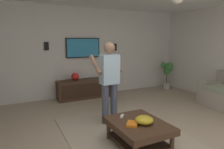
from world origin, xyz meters
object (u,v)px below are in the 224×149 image
at_px(media_console, 87,88).
at_px(remote_white, 122,116).
at_px(coffee_table, 138,128).
at_px(wall_speaker_right, 46,46).
at_px(tv, 83,48).
at_px(wall_speaker_left, 115,47).
at_px(book, 132,124).
at_px(vase_round, 75,77).
at_px(person_standing, 109,78).
at_px(potted_plant_tall, 168,71).
at_px(bowl, 144,120).

relative_size(media_console, remote_white, 11.33).
relative_size(coffee_table, media_console, 0.59).
relative_size(media_console, wall_speaker_right, 7.73).
bearing_deg(tv, wall_speaker_left, 90.71).
distance_m(book, vase_round, 3.09).
bearing_deg(vase_round, coffee_table, -177.64).
bearing_deg(coffee_table, person_standing, -0.10).
distance_m(potted_plant_tall, wall_speaker_left, 2.09).
distance_m(potted_plant_tall, remote_white, 4.15).
height_order(media_console, person_standing, person_standing).
xyz_separation_m(vase_round, wall_speaker_right, (0.27, 0.70, 0.86)).
height_order(coffee_table, book, book).
xyz_separation_m(tv, wall_speaker_left, (0.01, -1.06, 0.00)).
xyz_separation_m(bowl, book, (0.04, 0.19, -0.04)).
distance_m(person_standing, book, 1.24).
bearing_deg(book, coffee_table, -30.99).
relative_size(tv, book, 4.67).
bearing_deg(bowl, media_console, -3.07).
xyz_separation_m(bowl, vase_round, (3.12, 0.17, 0.20)).
height_order(potted_plant_tall, book, potted_plant_tall).
relative_size(tv, remote_white, 6.85).
distance_m(tv, wall_speaker_right, 1.05).
height_order(bowl, vase_round, vase_round).
distance_m(bowl, vase_round, 3.13).
relative_size(potted_plant_tall, remote_white, 6.15).
height_order(person_standing, bowl, person_standing).
bearing_deg(potted_plant_tall, person_standing, 120.10).
bearing_deg(vase_round, remote_white, -179.86).
bearing_deg(bowl, vase_round, 3.14).
relative_size(coffee_table, remote_white, 6.67).
distance_m(potted_plant_tall, vase_round, 3.26).
height_order(book, wall_speaker_left, wall_speaker_left).
height_order(media_console, potted_plant_tall, potted_plant_tall).
xyz_separation_m(coffee_table, wall_speaker_right, (3.30, 0.83, 1.23)).
relative_size(potted_plant_tall, book, 4.19).
height_order(person_standing, wall_speaker_left, person_standing).
xyz_separation_m(person_standing, remote_white, (-0.75, 0.12, -0.52)).
bearing_deg(person_standing, media_console, -8.76).
height_order(remote_white, wall_speaker_right, wall_speaker_right).
relative_size(bowl, wall_speaker_right, 1.27).
bearing_deg(person_standing, wall_speaker_left, -32.24).
height_order(tv, potted_plant_tall, tv).
height_order(coffee_table, potted_plant_tall, potted_plant_tall).
xyz_separation_m(coffee_table, vase_round, (3.03, 0.12, 0.36)).
bearing_deg(coffee_table, vase_round, 2.36).
height_order(media_console, tv, tv).
distance_m(wall_speaker_left, wall_speaker_right, 2.10).
bearing_deg(media_console, tv, -180.00).
bearing_deg(bowl, potted_plant_tall, -46.11).
distance_m(tv, person_standing, 2.29).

